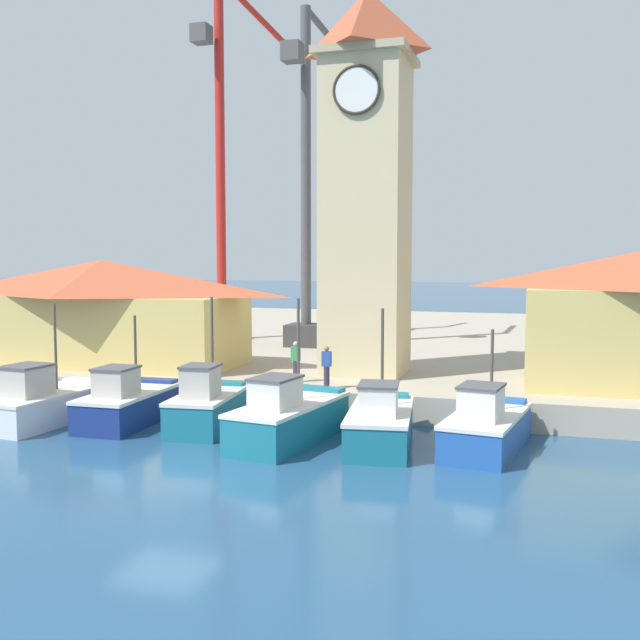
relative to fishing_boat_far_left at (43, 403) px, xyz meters
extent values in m
plane|color=navy|center=(7.53, -4.91, -0.75)|extent=(300.00, 300.00, 0.00)
cube|color=#A89E89|center=(7.53, 23.48, -0.23)|extent=(120.00, 40.00, 1.04)
cube|color=silver|center=(0.01, 0.08, -0.24)|extent=(2.51, 5.06, 1.03)
cube|color=silver|center=(0.21, 2.27, 0.40)|extent=(1.81, 0.76, 0.24)
cube|color=silver|center=(0.01, 0.08, 0.33)|extent=(2.57, 5.13, 0.12)
cube|color=#B2ADA3|center=(-0.07, -0.77, 0.90)|extent=(1.37, 1.57, 1.02)
cube|color=#4C4C51|center=(-0.07, -0.77, 1.44)|extent=(1.46, 1.66, 0.08)
cylinder|color=#4C4742|center=(0.06, 0.69, 1.96)|extent=(0.10, 0.10, 3.15)
torus|color=black|center=(-1.08, 0.42, -0.24)|extent=(0.17, 0.53, 0.52)
cube|color=navy|center=(2.95, 0.84, -0.22)|extent=(2.04, 4.57, 1.07)
cube|color=navy|center=(2.90, 2.85, 0.44)|extent=(1.65, 0.64, 0.24)
cube|color=silver|center=(2.95, 0.84, 0.37)|extent=(2.10, 4.64, 0.12)
cube|color=#B2ADA3|center=(2.97, 0.05, 0.89)|extent=(1.19, 1.39, 0.92)
cube|color=#4C4C51|center=(2.97, 0.05, 1.38)|extent=(1.27, 1.47, 0.08)
cylinder|color=#4C4742|center=(2.94, 1.40, 1.77)|extent=(0.10, 0.10, 2.68)
torus|color=black|center=(1.91, 1.04, -0.22)|extent=(0.13, 0.52, 0.52)
cube|color=#196B7F|center=(6.02, 0.94, -0.18)|extent=(2.17, 4.22, 1.14)
cube|color=#196B7F|center=(5.84, 2.72, 0.51)|extent=(1.56, 0.75, 0.24)
cube|color=silver|center=(6.02, 0.94, 0.44)|extent=(2.24, 4.29, 0.12)
cube|color=#B2ADA3|center=(6.09, 0.23, 1.01)|extent=(1.18, 1.32, 1.02)
cube|color=#4C4C51|center=(6.09, 0.23, 1.56)|extent=(1.27, 1.41, 0.08)
cylinder|color=#4C4742|center=(5.97, 1.45, 2.16)|extent=(0.10, 0.10, 3.32)
torus|color=black|center=(5.04, 1.05, -0.18)|extent=(0.17, 0.53, 0.52)
cube|color=#196B7F|center=(9.32, 0.05, -0.16)|extent=(2.71, 5.41, 1.19)
cube|color=#196B7F|center=(9.69, 2.36, 0.56)|extent=(1.71, 0.85, 0.24)
cube|color=silver|center=(9.32, 0.05, 0.49)|extent=(2.78, 5.48, 0.12)
cube|color=beige|center=(9.18, -0.84, 0.99)|extent=(1.38, 1.71, 0.89)
cube|color=#4C4C51|center=(9.18, -0.84, 1.48)|extent=(1.47, 1.80, 0.08)
cylinder|color=#4C4742|center=(9.43, 0.69, 2.21)|extent=(0.10, 0.10, 3.33)
torus|color=black|center=(8.34, 0.47, -0.16)|extent=(0.20, 0.53, 0.52)
cube|color=#196B7F|center=(12.26, 0.41, -0.21)|extent=(2.50, 4.89, 1.08)
cube|color=#196B7F|center=(11.97, 2.48, 0.45)|extent=(1.66, 0.81, 0.24)
cube|color=silver|center=(12.26, 0.41, 0.38)|extent=(2.56, 4.96, 0.12)
cube|color=silver|center=(12.37, -0.40, 0.88)|extent=(1.30, 1.54, 0.88)
cube|color=#4C4C51|center=(12.37, -0.40, 1.36)|extent=(1.39, 1.63, 0.08)
cylinder|color=#4C4742|center=(12.17, 0.99, 2.01)|extent=(0.10, 0.10, 3.15)
torus|color=black|center=(11.22, 0.50, -0.21)|extent=(0.19, 0.53, 0.52)
cube|color=#2356A8|center=(15.51, 0.89, -0.23)|extent=(2.55, 4.95, 1.03)
cube|color=#2356A8|center=(15.81, 2.99, 0.40)|extent=(1.68, 0.82, 0.24)
cube|color=silver|center=(15.51, 0.89, 0.33)|extent=(2.62, 5.02, 0.12)
cube|color=silver|center=(15.39, 0.08, 0.87)|extent=(1.33, 1.57, 0.96)
cube|color=#4C4C51|center=(15.39, 0.08, 1.39)|extent=(1.42, 1.66, 0.08)
cylinder|color=#4C4742|center=(15.59, 1.48, 1.68)|extent=(0.10, 0.10, 2.57)
torus|color=black|center=(14.52, 1.27, -0.23)|extent=(0.19, 0.53, 0.52)
cube|color=beige|center=(9.89, 8.22, 6.75)|extent=(3.29, 3.29, 12.92)
cube|color=tan|center=(9.89, 8.22, 13.36)|extent=(3.79, 3.79, 0.30)
pyramid|color=#B25133|center=(9.89, 8.22, 14.79)|extent=(3.79, 3.79, 2.54)
cylinder|color=white|center=(9.89, 6.51, 11.71)|extent=(1.81, 0.12, 1.81)
torus|color=#332D23|center=(9.89, 6.47, 11.71)|extent=(1.93, 0.12, 1.93)
cube|color=tan|center=(-2.39, 7.48, 1.89)|extent=(12.74, 5.06, 3.19)
pyramid|color=#B25133|center=(-2.39, 7.48, 4.27)|extent=(13.14, 5.46, 1.58)
cube|color=maroon|center=(-1.21, 18.11, 0.89)|extent=(2.00, 2.00, 1.20)
cylinder|color=red|center=(-1.21, 18.11, 11.13)|extent=(0.56, 0.56, 19.27)
cylinder|color=red|center=(0.21, 20.79, 19.51)|extent=(3.25, 5.68, 3.60)
cube|color=#4C4C4C|center=(-1.79, 17.02, 17.68)|extent=(1.00, 1.00, 1.00)
cube|color=#353539|center=(4.54, 16.54, 0.89)|extent=(2.00, 2.00, 1.20)
cylinder|color=#4C4C51|center=(4.54, 16.54, 9.98)|extent=(0.56, 0.56, 16.97)
cylinder|color=#4C4C51|center=(5.37, 19.93, 17.14)|extent=(2.05, 6.99, 2.80)
cube|color=#4C4C4C|center=(4.22, 15.26, 15.78)|extent=(1.00, 1.00, 1.00)
cylinder|color=#33333D|center=(9.38, 4.13, 0.72)|extent=(0.22, 0.22, 0.85)
cube|color=#2D4CA5|center=(9.38, 4.13, 1.42)|extent=(0.34, 0.22, 0.56)
sphere|color=#9E7051|center=(9.38, 4.13, 1.81)|extent=(0.20, 0.20, 0.20)
cylinder|color=#33333D|center=(7.81, 5.15, 0.72)|extent=(0.22, 0.22, 0.85)
cube|color=#338C4C|center=(7.81, 5.15, 1.42)|extent=(0.34, 0.22, 0.56)
sphere|color=beige|center=(7.81, 5.15, 1.81)|extent=(0.20, 0.20, 0.20)
camera|label=1|loc=(17.21, -22.41, 5.28)|focal=42.00mm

